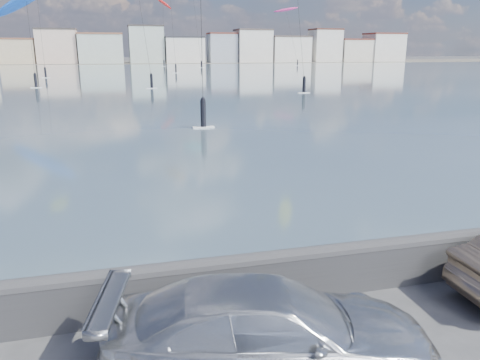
# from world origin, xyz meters

# --- Properties ---
(bay_water) EXTENTS (500.00, 177.00, 0.00)m
(bay_water) POSITION_xyz_m (0.00, 91.50, 0.01)
(bay_water) COLOR #365765
(bay_water) RESTS_ON ground
(far_shore_strip) EXTENTS (500.00, 60.00, 0.00)m
(far_shore_strip) POSITION_xyz_m (0.00, 200.00, 0.01)
(far_shore_strip) COLOR #4C473D
(far_shore_strip) RESTS_ON ground
(seawall) EXTENTS (400.00, 0.36, 1.08)m
(seawall) POSITION_xyz_m (0.00, 2.70, 0.58)
(seawall) COLOR #28282B
(seawall) RESTS_ON ground
(far_buildings) EXTENTS (240.79, 13.26, 14.60)m
(far_buildings) POSITION_xyz_m (1.31, 186.00, 6.03)
(far_buildings) COLOR beige
(far_buildings) RESTS_ON ground
(car_silver) EXTENTS (5.42, 3.06, 1.48)m
(car_silver) POSITION_xyz_m (0.59, 0.61, 0.74)
(car_silver) COLOR #B7BABE
(car_silver) RESTS_ON ground
(kitesurfer_10) EXTENTS (7.22, 17.70, 22.33)m
(kitesurfer_10) POSITION_xyz_m (15.34, 159.51, 19.57)
(kitesurfer_10) COLOR red
(kitesurfer_10) RESTS_ON ground
(kitesurfer_13) EXTENTS (8.58, 19.81, 19.54)m
(kitesurfer_13) POSITION_xyz_m (56.89, 155.61, 18.01)
(kitesurfer_13) COLOR #E5338C
(kitesurfer_13) RESTS_ON ground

